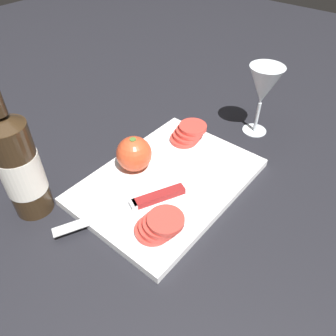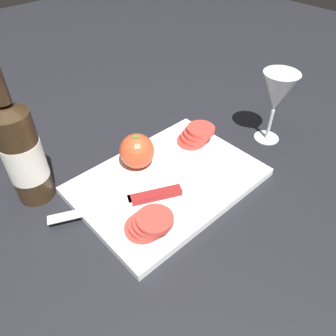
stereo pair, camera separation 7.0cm
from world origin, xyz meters
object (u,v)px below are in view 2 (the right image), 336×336
at_px(whole_tomato, 137,151).
at_px(tomato_slice_stack_near, 196,135).
at_px(wine_bottle, 22,152).
at_px(knife, 143,198).
at_px(wine_glass, 277,94).
at_px(tomato_slice_stack_far, 149,224).

distance_m(whole_tomato, tomato_slice_stack_near, 0.16).
bearing_deg(wine_bottle, knife, -51.15).
bearing_deg(wine_glass, knife, 174.88).
relative_size(wine_glass, whole_tomato, 2.28).
relative_size(wine_glass, tomato_slice_stack_near, 2.01).
distance_m(wine_glass, tomato_slice_stack_far, 0.44).
relative_size(wine_bottle, wine_glass, 1.81).
bearing_deg(whole_tomato, tomato_slice_stack_far, -122.43).
height_order(knife, tomato_slice_stack_far, tomato_slice_stack_far).
xyz_separation_m(wine_glass, knife, (-0.39, 0.03, -0.11)).
distance_m(wine_bottle, whole_tomato, 0.23).
bearing_deg(tomato_slice_stack_far, wine_bottle, 113.16).
distance_m(wine_glass, whole_tomato, 0.36).
bearing_deg(whole_tomato, wine_glass, -21.65).
distance_m(whole_tomato, knife, 0.12).
height_order(wine_bottle, tomato_slice_stack_far, wine_bottle).
distance_m(wine_glass, tomato_slice_stack_near, 0.21).
relative_size(whole_tomato, tomato_slice_stack_near, 0.88).
bearing_deg(tomato_slice_stack_near, tomato_slice_stack_far, -153.36).
height_order(wine_bottle, tomato_slice_stack_near, wine_bottle).
height_order(wine_bottle, knife, wine_bottle).
xyz_separation_m(wine_bottle, whole_tomato, (0.21, -0.09, -0.06)).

